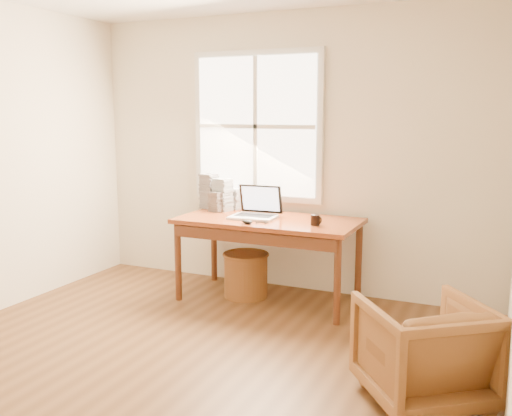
{
  "coord_description": "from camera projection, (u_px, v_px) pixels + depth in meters",
  "views": [
    {
      "loc": [
        1.94,
        -2.79,
        1.69
      ],
      "look_at": [
        -0.05,
        1.65,
        0.87
      ],
      "focal_mm": 40.0,
      "sensor_mm": 36.0,
      "label": 1
    }
  ],
  "objects": [
    {
      "name": "cd_stack_a",
      "position": [
        223.0,
        195.0,
        5.45
      ],
      "size": [
        0.19,
        0.17,
        0.31
      ],
      "primitive_type": "cube",
      "rotation": [
        0.0,
        0.0,
        -0.25
      ],
      "color": "#A8AEB3",
      "rests_on": "desk"
    },
    {
      "name": "wicker_stool",
      "position": [
        246.0,
        275.0,
        5.25
      ],
      "size": [
        0.48,
        0.48,
        0.4
      ],
      "primitive_type": "cylinder",
      "rotation": [
        0.0,
        0.0,
        -0.25
      ],
      "color": "brown",
      "rests_on": "room_shell"
    },
    {
      "name": "laptop",
      "position": [
        253.0,
        202.0,
        5.05
      ],
      "size": [
        0.42,
        0.44,
        0.3
      ],
      "primitive_type": null,
      "rotation": [
        0.0,
        0.0,
        0.06
      ],
      "color": "silver",
      "rests_on": "desk"
    },
    {
      "name": "cd_stack_c",
      "position": [
        209.0,
        191.0,
        5.59
      ],
      "size": [
        0.18,
        0.16,
        0.34
      ],
      "primitive_type": "cube",
      "rotation": [
        0.0,
        0.0,
        -0.25
      ],
      "color": "#9B9DA8",
      "rests_on": "desk"
    },
    {
      "name": "cd_stack_b",
      "position": [
        217.0,
        202.0,
        5.41
      ],
      "size": [
        0.15,
        0.14,
        0.19
      ],
      "primitive_type": "cube",
      "rotation": [
        0.0,
        0.0,
        -0.32
      ],
      "color": "#242428",
      "rests_on": "desk"
    },
    {
      "name": "coffee_mug",
      "position": [
        315.0,
        220.0,
        4.77
      ],
      "size": [
        0.09,
        0.09,
        0.09
      ],
      "primitive_type": "cylinder",
      "rotation": [
        0.0,
        0.0,
        0.14
      ],
      "color": "black",
      "rests_on": "desk"
    },
    {
      "name": "cd_stack_d",
      "position": [
        236.0,
        198.0,
        5.57
      ],
      "size": [
        0.2,
        0.19,
        0.2
      ],
      "primitive_type": "cube",
      "rotation": [
        0.0,
        0.0,
        -0.36
      ],
      "color": "silver",
      "rests_on": "desk"
    },
    {
      "name": "desk",
      "position": [
        269.0,
        221.0,
        5.07
      ],
      "size": [
        1.6,
        0.8,
        0.04
      ],
      "primitive_type": "cube",
      "color": "brown",
      "rests_on": "room_shell"
    },
    {
      "name": "mouse",
      "position": [
        247.0,
        222.0,
        4.83
      ],
      "size": [
        0.12,
        0.09,
        0.03
      ],
      "primitive_type": "ellipsoid",
      "rotation": [
        0.0,
        0.0,
        -0.33
      ],
      "color": "black",
      "rests_on": "desk"
    },
    {
      "name": "room_shell",
      "position": [
        162.0,
        173.0,
        3.51
      ],
      "size": [
        4.04,
        4.54,
        2.64
      ],
      "color": "brown",
      "rests_on": "ground"
    },
    {
      "name": "armchair",
      "position": [
        424.0,
        352.0,
        3.32
      ],
      "size": [
        0.94,
        0.94,
        0.62
      ],
      "primitive_type": "imported",
      "rotation": [
        0.0,
        0.0,
        3.78
      ],
      "color": "brown",
      "rests_on": "room_shell"
    }
  ]
}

